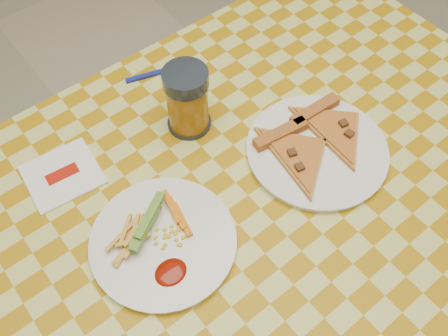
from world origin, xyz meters
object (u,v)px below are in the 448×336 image
Objects in this scene: table at (247,215)px; drink_glass at (187,100)px; plate_left at (163,242)px; plate_right at (317,151)px.

table is 9.03× the size of drink_glass.
plate_left is at bearing -135.89° from drink_glass.
drink_glass is (0.19, 0.19, 0.06)m from plate_left.
plate_left is at bearing 174.56° from table.
drink_glass reaches higher than table.
drink_glass is at bearing 85.37° from table.
drink_glass is (0.02, 0.20, 0.14)m from table.
plate_left is 1.73× the size of drink_glass.
plate_right is (0.34, -0.03, 0.00)m from plate_left.
plate_left is 0.34m from plate_right.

